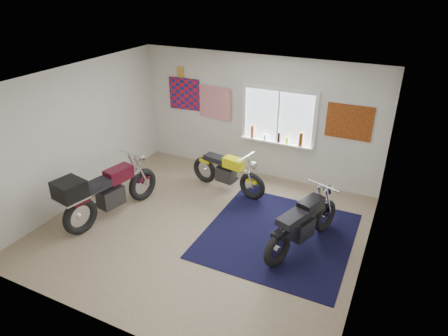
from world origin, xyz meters
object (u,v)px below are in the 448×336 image
at_px(navy_rug, 278,235).
at_px(yellow_triumph, 227,173).
at_px(black_chrome_bike, 303,225).
at_px(maroon_tourer, 104,192).

distance_m(navy_rug, yellow_triumph, 1.93).
bearing_deg(navy_rug, black_chrome_bike, -15.99).
xyz_separation_m(yellow_triumph, maroon_tourer, (-1.55, -1.99, 0.16)).
bearing_deg(black_chrome_bike, maroon_tourer, 121.74).
distance_m(navy_rug, maroon_tourer, 3.26).
relative_size(yellow_triumph, maroon_tourer, 0.85).
bearing_deg(black_chrome_bike, yellow_triumph, 77.63).
height_order(yellow_triumph, maroon_tourer, maroon_tourer).
xyz_separation_m(yellow_triumph, black_chrome_bike, (1.98, -1.23, 0.03)).
bearing_deg(black_chrome_bike, navy_rug, 93.54).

